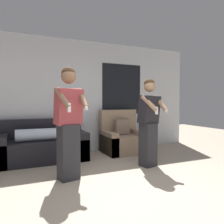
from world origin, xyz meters
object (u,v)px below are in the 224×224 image
at_px(couch, 41,146).
at_px(armchair, 122,138).
at_px(person_right, 149,121).
at_px(person_left, 69,122).

bearing_deg(couch, armchair, 0.07).
bearing_deg(couch, person_right, -34.61).
relative_size(couch, person_left, 1.03).
height_order(person_left, person_right, person_left).
height_order(couch, person_right, person_right).
height_order(couch, armchair, armchair).
distance_m(armchair, person_left, 2.17).
relative_size(armchair, person_left, 0.58).
xyz_separation_m(armchair, person_right, (-0.06, -1.25, 0.52)).
distance_m(armchair, person_right, 1.36).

